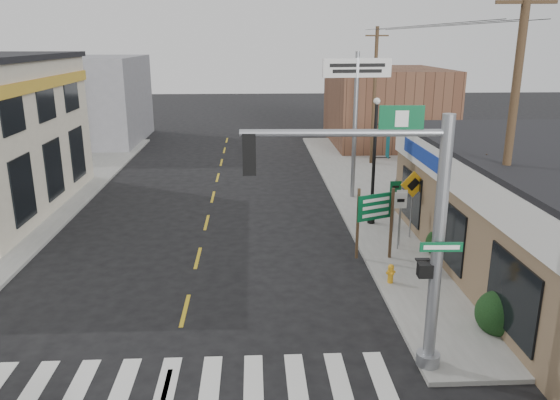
{
  "coord_description": "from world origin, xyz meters",
  "views": [
    {
      "loc": [
        2.07,
        -10.56,
        7.66
      ],
      "look_at": [
        2.89,
        5.84,
        2.8
      ],
      "focal_mm": 35.0,
      "sensor_mm": 36.0,
      "label": 1
    }
  ],
  "objects_px": {
    "guide_sign": "(375,213)",
    "utility_pole_far": "(374,95)",
    "traffic_signal_pole": "(408,220)",
    "bare_tree": "(509,164)",
    "fire_hydrant": "(391,273)",
    "lamp_post": "(376,152)",
    "dance_center_sign": "(356,90)",
    "utility_pole_near": "(509,146)"
  },
  "relations": [
    {
      "from": "guide_sign",
      "to": "utility_pole_far",
      "type": "relative_size",
      "value": 0.31
    },
    {
      "from": "traffic_signal_pole",
      "to": "bare_tree",
      "type": "xyz_separation_m",
      "value": [
        4.59,
        4.98,
        0.08
      ]
    },
    {
      "from": "fire_hydrant",
      "to": "lamp_post",
      "type": "height_order",
      "value": "lamp_post"
    },
    {
      "from": "traffic_signal_pole",
      "to": "utility_pole_far",
      "type": "height_order",
      "value": "utility_pole_far"
    },
    {
      "from": "guide_sign",
      "to": "dance_center_sign",
      "type": "distance_m",
      "value": 8.69
    },
    {
      "from": "dance_center_sign",
      "to": "bare_tree",
      "type": "xyz_separation_m",
      "value": [
        3.1,
        -9.56,
        -1.47
      ]
    },
    {
      "from": "utility_pole_far",
      "to": "bare_tree",
      "type": "bearing_deg",
      "value": -95.8
    },
    {
      "from": "utility_pole_near",
      "to": "traffic_signal_pole",
      "type": "bearing_deg",
      "value": -130.86
    },
    {
      "from": "lamp_post",
      "to": "guide_sign",
      "type": "bearing_deg",
      "value": -103.46
    },
    {
      "from": "lamp_post",
      "to": "bare_tree",
      "type": "bearing_deg",
      "value": -63.54
    },
    {
      "from": "traffic_signal_pole",
      "to": "bare_tree",
      "type": "bearing_deg",
      "value": 49.46
    },
    {
      "from": "bare_tree",
      "to": "utility_pole_near",
      "type": "bearing_deg",
      "value": -118.32
    },
    {
      "from": "traffic_signal_pole",
      "to": "utility_pole_near",
      "type": "bearing_deg",
      "value": 44.88
    },
    {
      "from": "guide_sign",
      "to": "utility_pole_near",
      "type": "bearing_deg",
      "value": -69.96
    },
    {
      "from": "fire_hydrant",
      "to": "utility_pole_far",
      "type": "distance_m",
      "value": 18.21
    },
    {
      "from": "traffic_signal_pole",
      "to": "dance_center_sign",
      "type": "height_order",
      "value": "dance_center_sign"
    },
    {
      "from": "dance_center_sign",
      "to": "bare_tree",
      "type": "bearing_deg",
      "value": -78.42
    },
    {
      "from": "utility_pole_near",
      "to": "fire_hydrant",
      "type": "bearing_deg",
      "value": 165.66
    },
    {
      "from": "guide_sign",
      "to": "dance_center_sign",
      "type": "height_order",
      "value": "dance_center_sign"
    },
    {
      "from": "fire_hydrant",
      "to": "bare_tree",
      "type": "height_order",
      "value": "bare_tree"
    },
    {
      "from": "fire_hydrant",
      "to": "dance_center_sign",
      "type": "height_order",
      "value": "dance_center_sign"
    },
    {
      "from": "fire_hydrant",
      "to": "lamp_post",
      "type": "bearing_deg",
      "value": 83.4
    },
    {
      "from": "traffic_signal_pole",
      "to": "utility_pole_far",
      "type": "relative_size",
      "value": 0.75
    },
    {
      "from": "lamp_post",
      "to": "dance_center_sign",
      "type": "height_order",
      "value": "dance_center_sign"
    },
    {
      "from": "bare_tree",
      "to": "utility_pole_far",
      "type": "xyz_separation_m",
      "value": [
        -0.56,
        17.13,
        0.46
      ]
    },
    {
      "from": "fire_hydrant",
      "to": "dance_center_sign",
      "type": "bearing_deg",
      "value": 86.92
    },
    {
      "from": "traffic_signal_pole",
      "to": "guide_sign",
      "type": "height_order",
      "value": "traffic_signal_pole"
    },
    {
      "from": "traffic_signal_pole",
      "to": "lamp_post",
      "type": "relative_size",
      "value": 1.18
    },
    {
      "from": "guide_sign",
      "to": "lamp_post",
      "type": "height_order",
      "value": "lamp_post"
    },
    {
      "from": "utility_pole_far",
      "to": "traffic_signal_pole",
      "type": "bearing_deg",
      "value": -108.01
    },
    {
      "from": "traffic_signal_pole",
      "to": "bare_tree",
      "type": "relative_size",
      "value": 1.29
    },
    {
      "from": "fire_hydrant",
      "to": "utility_pole_near",
      "type": "distance_m",
      "value": 5.27
    },
    {
      "from": "traffic_signal_pole",
      "to": "bare_tree",
      "type": "distance_m",
      "value": 6.78
    },
    {
      "from": "fire_hydrant",
      "to": "lamp_post",
      "type": "relative_size",
      "value": 0.12
    },
    {
      "from": "lamp_post",
      "to": "fire_hydrant",
      "type": "bearing_deg",
      "value": -98.35
    },
    {
      "from": "fire_hydrant",
      "to": "utility_pole_near",
      "type": "relative_size",
      "value": 0.07
    },
    {
      "from": "fire_hydrant",
      "to": "utility_pole_near",
      "type": "height_order",
      "value": "utility_pole_near"
    },
    {
      "from": "traffic_signal_pole",
      "to": "fire_hydrant",
      "type": "bearing_deg",
      "value": 80.41
    },
    {
      "from": "lamp_post",
      "to": "dance_center_sign",
      "type": "bearing_deg",
      "value": 90.33
    },
    {
      "from": "lamp_post",
      "to": "bare_tree",
      "type": "height_order",
      "value": "lamp_post"
    },
    {
      "from": "fire_hydrant",
      "to": "bare_tree",
      "type": "relative_size",
      "value": 0.13
    },
    {
      "from": "bare_tree",
      "to": "utility_pole_near",
      "type": "relative_size",
      "value": 0.53
    }
  ]
}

